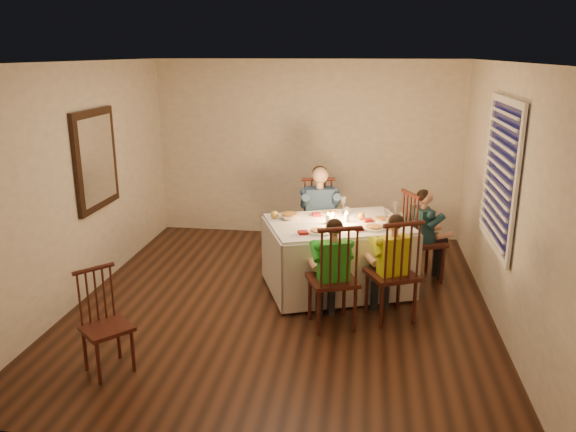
# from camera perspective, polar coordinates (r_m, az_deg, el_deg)

# --- Properties ---
(ground) EXTENTS (5.00, 5.00, 0.00)m
(ground) POSITION_cam_1_polar(r_m,az_deg,el_deg) (6.36, -0.54, -8.70)
(ground) COLOR black
(ground) RESTS_ON ground
(wall_left) EXTENTS (0.02, 5.00, 2.60)m
(wall_left) POSITION_cam_1_polar(r_m,az_deg,el_deg) (6.64, -20.17, 3.22)
(wall_left) COLOR silver
(wall_left) RESTS_ON ground
(wall_right) EXTENTS (0.02, 5.00, 2.60)m
(wall_right) POSITION_cam_1_polar(r_m,az_deg,el_deg) (6.03, 21.09, 1.86)
(wall_right) COLOR silver
(wall_right) RESTS_ON ground
(wall_back) EXTENTS (4.50, 0.02, 2.60)m
(wall_back) POSITION_cam_1_polar(r_m,az_deg,el_deg) (8.36, 2.00, 6.74)
(wall_back) COLOR silver
(wall_back) RESTS_ON ground
(ceiling) EXTENTS (5.00, 5.00, 0.00)m
(ceiling) POSITION_cam_1_polar(r_m,az_deg,el_deg) (5.77, -0.61, 15.41)
(ceiling) COLOR white
(ceiling) RESTS_ON wall_back
(dining_table) EXTENTS (1.87, 1.62, 0.79)m
(dining_table) POSITION_cam_1_polar(r_m,az_deg,el_deg) (6.50, 5.03, -2.65)
(dining_table) COLOR silver
(dining_table) RESTS_ON ground
(chair_adult) EXTENTS (0.54, 0.52, 1.12)m
(chair_adult) POSITION_cam_1_polar(r_m,az_deg,el_deg) (7.47, 3.14, -4.80)
(chair_adult) COLOR black
(chair_adult) RESTS_ON ground
(chair_near_left) EXTENTS (0.58, 0.57, 1.12)m
(chair_near_left) POSITION_cam_1_polar(r_m,az_deg,el_deg) (5.88, 4.43, -10.98)
(chair_near_left) COLOR black
(chair_near_left) RESTS_ON ground
(chair_near_right) EXTENTS (0.60, 0.59, 1.12)m
(chair_near_right) POSITION_cam_1_polar(r_m,az_deg,el_deg) (6.09, 10.22, -10.19)
(chair_near_right) COLOR black
(chair_near_right) RESTS_ON ground
(chair_end) EXTENTS (0.59, 0.60, 1.12)m
(chair_end) POSITION_cam_1_polar(r_m,az_deg,el_deg) (7.14, 13.29, -6.30)
(chair_end) COLOR black
(chair_end) RESTS_ON ground
(chair_extra) EXTENTS (0.52, 0.53, 0.93)m
(chair_extra) POSITION_cam_1_polar(r_m,az_deg,el_deg) (5.36, -17.55, -14.71)
(chair_extra) COLOR black
(chair_extra) RESTS_ON ground
(adult) EXTENTS (0.56, 0.53, 1.30)m
(adult) POSITION_cam_1_polar(r_m,az_deg,el_deg) (7.47, 3.14, -4.80)
(adult) COLOR navy
(adult) RESTS_ON ground
(child_green) EXTENTS (0.50, 0.48, 1.15)m
(child_green) POSITION_cam_1_polar(r_m,az_deg,el_deg) (5.88, 4.43, -10.98)
(child_green) COLOR green
(child_green) RESTS_ON ground
(child_yellow) EXTENTS (0.52, 0.50, 1.15)m
(child_yellow) POSITION_cam_1_polar(r_m,az_deg,el_deg) (6.09, 10.22, -10.19)
(child_yellow) COLOR yellow
(child_yellow) RESTS_ON ground
(child_teal) EXTENTS (0.49, 0.51, 1.14)m
(child_teal) POSITION_cam_1_polar(r_m,az_deg,el_deg) (7.14, 13.29, -6.30)
(child_teal) COLOR #18373E
(child_teal) RESTS_ON ground
(setting_adult) EXTENTS (0.34, 0.34, 0.02)m
(setting_adult) POSITION_cam_1_polar(r_m,az_deg,el_deg) (6.73, 4.40, 0.21)
(setting_adult) COLOR white
(setting_adult) RESTS_ON dining_table
(setting_green) EXTENTS (0.34, 0.34, 0.02)m
(setting_green) POSITION_cam_1_polar(r_m,az_deg,el_deg) (6.05, 3.18, -1.61)
(setting_green) COLOR white
(setting_green) RESTS_ON dining_table
(setting_yellow) EXTENTS (0.34, 0.34, 0.02)m
(setting_yellow) POSITION_cam_1_polar(r_m,az_deg,el_deg) (6.25, 8.72, -1.21)
(setting_yellow) COLOR white
(setting_yellow) RESTS_ON dining_table
(setting_teal) EXTENTS (0.34, 0.34, 0.02)m
(setting_teal) POSITION_cam_1_polar(r_m,az_deg,el_deg) (6.57, 9.62, -0.37)
(setting_teal) COLOR white
(setting_teal) RESTS_ON dining_table
(candle_left) EXTENTS (0.06, 0.06, 0.10)m
(candle_left) POSITION_cam_1_polar(r_m,az_deg,el_deg) (6.38, 4.10, -0.31)
(candle_left) COLOR white
(candle_left) RESTS_ON dining_table
(candle_right) EXTENTS (0.06, 0.06, 0.10)m
(candle_right) POSITION_cam_1_polar(r_m,az_deg,el_deg) (6.44, 5.97, -0.18)
(candle_right) COLOR white
(candle_right) RESTS_ON dining_table
(squash) EXTENTS (0.09, 0.09, 0.09)m
(squash) POSITION_cam_1_polar(r_m,az_deg,el_deg) (6.55, -1.38, 0.14)
(squash) COLOR yellow
(squash) RESTS_ON dining_table
(orange_fruit) EXTENTS (0.08, 0.08, 0.08)m
(orange_fruit) POSITION_cam_1_polar(r_m,az_deg,el_deg) (6.56, 7.46, -0.02)
(orange_fruit) COLOR orange
(orange_fruit) RESTS_ON dining_table
(serving_bowl) EXTENTS (0.30, 0.30, 0.06)m
(serving_bowl) POSITION_cam_1_polar(r_m,az_deg,el_deg) (6.53, 0.17, -0.07)
(serving_bowl) COLOR white
(serving_bowl) RESTS_ON dining_table
(wall_mirror) EXTENTS (0.06, 0.95, 1.15)m
(wall_mirror) POSITION_cam_1_polar(r_m,az_deg,el_deg) (6.85, -18.93, 5.42)
(wall_mirror) COLOR black
(wall_mirror) RESTS_ON wall_left
(window_blinds) EXTENTS (0.07, 1.34, 1.54)m
(window_blinds) POSITION_cam_1_polar(r_m,az_deg,el_deg) (6.07, 20.68, 3.94)
(window_blinds) COLOR #0D0E36
(window_blinds) RESTS_ON wall_right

